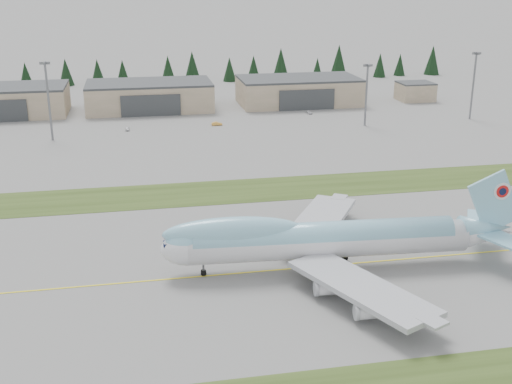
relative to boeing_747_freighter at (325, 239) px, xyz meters
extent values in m
plane|color=slate|center=(-10.90, 0.89, -5.78)|extent=(7000.00, 7000.00, 0.00)
cube|color=#2E4016|center=(-10.90, 45.89, -5.78)|extent=(400.00, 18.00, 0.08)
cube|color=yellow|center=(-10.90, 0.89, -5.78)|extent=(400.00, 0.40, 0.02)
cylinder|color=silver|center=(0.66, -0.04, -0.57)|extent=(50.65, 9.05, 5.85)
cylinder|color=#81BDD3|center=(-0.24, 0.01, 0.51)|extent=(47.03, 8.37, 5.40)
ellipsoid|color=silver|center=(-24.48, 1.57, -0.57)|extent=(9.71, 6.43, 5.85)
ellipsoid|color=#81BDD3|center=(-24.48, 1.57, 0.51)|extent=(8.13, 5.45, 4.96)
ellipsoid|color=#81BDD3|center=(-16.40, 1.05, 2.22)|extent=(25.09, 6.54, 5.40)
cube|color=#0C1433|center=(-27.62, 1.77, 0.60)|extent=(2.07, 2.46, 1.17)
cone|color=silver|center=(30.29, -1.94, -0.57)|extent=(11.14, 6.41, 5.73)
cone|color=#81BDD3|center=(30.29, -1.94, 0.51)|extent=(10.21, 5.84, 5.22)
cube|color=#81BDD3|center=(31.18, -2.00, 5.55)|extent=(10.91, 1.23, 12.42)
cylinder|color=silver|center=(32.28, -1.71, 7.71)|extent=(3.24, 0.39, 3.24)
cylinder|color=red|center=(32.29, -1.62, 7.71)|extent=(2.35, 0.33, 2.34)
cylinder|color=#0C1433|center=(32.30, -1.53, 7.71)|extent=(1.36, 0.27, 1.35)
cube|color=#81BDD3|center=(32.43, 3.33, -0.03)|extent=(9.48, 11.27, 0.41)
cube|color=#81BDD3|center=(31.74, -7.44, -0.03)|extent=(8.63, 11.18, 0.41)
cube|color=#A6A8AE|center=(3.40, 14.66, -2.19)|extent=(21.44, 27.46, 0.90)
cube|color=#A6A8AE|center=(1.51, -14.97, -2.19)|extent=(18.91, 28.11, 0.90)
cylinder|color=silver|center=(-0.96, 11.33, -3.90)|extent=(4.81, 2.54, 2.25)
cylinder|color=silver|center=(3.98, 19.40, -3.90)|extent=(4.81, 2.54, 2.25)
cylinder|color=silver|center=(-2.39, -11.11, -3.90)|extent=(4.81, 2.54, 2.25)
cylinder|color=silver|center=(1.47, -19.75, -3.90)|extent=(4.81, 2.54, 2.25)
cylinder|color=slate|center=(-21.78, 1.39, -4.71)|extent=(0.42, 0.42, 2.16)
cylinder|color=slate|center=(-0.51, 2.74, -4.62)|extent=(0.53, 0.53, 2.34)
cylinder|color=slate|center=(-0.86, -2.65, -4.62)|extent=(0.53, 0.53, 2.34)
cylinder|color=slate|center=(3.98, 2.45, -4.62)|extent=(0.53, 0.53, 2.34)
cylinder|color=slate|center=(3.63, -2.94, -4.62)|extent=(0.53, 0.53, 2.34)
cylinder|color=black|center=(-21.81, 1.03, -5.29)|extent=(1.01, 0.38, 0.99)
cylinder|color=black|center=(-21.76, 1.75, -5.29)|extent=(1.01, 0.38, 0.99)
cylinder|color=black|center=(-0.51, 2.74, -5.24)|extent=(1.11, 0.52, 1.08)
cylinder|color=black|center=(-0.86, -2.65, -5.24)|extent=(1.11, 0.52, 1.08)
cylinder|color=black|center=(3.98, 2.45, -5.24)|extent=(1.11, 0.52, 1.08)
cylinder|color=black|center=(3.63, -2.94, -5.24)|extent=(1.11, 0.52, 1.08)
cube|color=gray|center=(-80.90, 150.89, -0.78)|extent=(48.00, 26.00, 10.00)
cube|color=#323537|center=(-80.90, 150.89, 4.62)|extent=(48.00, 26.00, 0.80)
cube|color=gray|center=(-25.90, 150.89, -0.78)|extent=(48.00, 26.00, 10.00)
cube|color=#323537|center=(-25.90, 150.89, 4.62)|extent=(48.00, 26.00, 0.80)
cube|color=#323537|center=(-25.90, 137.59, -1.78)|extent=(22.08, 0.60, 8.00)
cube|color=gray|center=(34.10, 150.89, -0.78)|extent=(48.00, 26.00, 10.00)
cube|color=#323537|center=(34.10, 150.89, 4.62)|extent=(48.00, 26.00, 0.80)
cube|color=#323537|center=(34.10, 137.59, -1.78)|extent=(22.08, 0.60, 8.00)
cube|color=gray|center=(84.10, 148.89, -2.28)|extent=(14.00, 12.00, 7.00)
cube|color=#323537|center=(84.10, 148.89, 1.52)|extent=(14.00, 12.00, 0.60)
cylinder|color=slate|center=(-58.36, 107.36, 6.23)|extent=(0.70, 0.70, 24.02)
cube|color=slate|center=(-58.36, 107.36, 18.64)|extent=(3.20, 3.20, 0.80)
cylinder|color=slate|center=(47.10, 107.93, 4.49)|extent=(0.70, 0.70, 20.56)
cube|color=slate|center=(47.10, 107.93, 15.17)|extent=(3.20, 3.20, 0.80)
cylinder|color=slate|center=(88.55, 110.66, 5.89)|extent=(0.70, 0.70, 23.35)
cube|color=slate|center=(88.55, 110.66, 17.97)|extent=(3.20, 3.20, 0.80)
imported|color=silver|center=(-34.76, 116.15, -5.78)|extent=(1.51, 3.38, 1.13)
imported|color=gold|center=(-3.87, 117.99, -5.78)|extent=(3.83, 1.45, 1.25)
imported|color=#B1B1B6|center=(33.34, 130.80, -5.78)|extent=(1.55, 3.58, 1.02)
cone|color=black|center=(-80.47, 211.68, 0.16)|extent=(6.66, 6.66, 11.89)
cone|color=black|center=(-62.78, 215.34, 0.59)|extent=(7.13, 7.13, 12.74)
cone|color=black|center=(-48.07, 213.33, 0.38)|extent=(6.90, 6.90, 12.32)
cone|color=black|center=(-36.41, 215.05, -0.02)|extent=(6.46, 6.46, 11.53)
cone|color=black|center=(-14.97, 210.63, 0.96)|extent=(7.56, 7.56, 13.50)
cone|color=black|center=(-2.97, 214.47, 1.66)|extent=(8.33, 8.33, 14.88)
cone|color=black|center=(15.20, 213.23, 0.14)|extent=(6.64, 6.64, 11.85)
cone|color=black|center=(27.26, 213.20, 0.42)|extent=(6.94, 6.94, 12.40)
cone|color=black|center=(41.43, 214.77, 1.97)|extent=(8.68, 8.68, 15.50)
cone|color=black|center=(60.51, 214.83, -0.72)|extent=(5.68, 5.68, 10.14)
cone|color=black|center=(72.11, 216.00, 2.45)|extent=(9.22, 9.22, 16.46)
cone|color=black|center=(92.95, 212.23, 0.29)|extent=(6.80, 6.80, 12.14)
cone|color=black|center=(105.17, 215.30, -0.18)|extent=(6.28, 6.28, 11.21)
cone|color=black|center=(123.23, 215.36, 1.73)|extent=(8.42, 8.42, 15.03)
camera|label=1|loc=(-32.09, -101.31, 45.01)|focal=45.00mm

